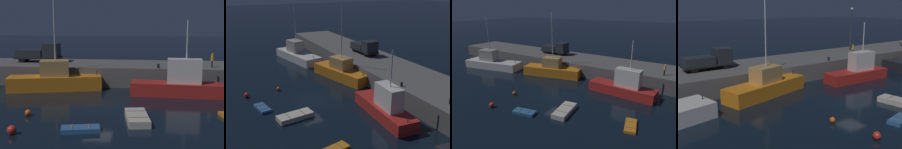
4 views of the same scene
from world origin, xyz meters
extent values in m
plane|color=black|center=(0.00, 0.00, 0.00)|extent=(320.00, 320.00, 0.00)
cube|color=#5B5956|center=(0.00, 13.18, 1.15)|extent=(68.58, 8.52, 2.29)
cube|color=red|center=(7.18, 5.86, 0.67)|extent=(9.28, 3.03, 1.34)
cube|color=silver|center=(7.96, 5.82, 2.57)|extent=(3.44, 1.77, 2.47)
cylinder|color=silver|center=(8.14, 5.81, 5.72)|extent=(0.14, 0.14, 3.84)
cylinder|color=#262626|center=(11.39, 5.63, 1.59)|extent=(0.10, 0.10, 0.50)
cube|color=orange|center=(-5.97, 7.18, 0.79)|extent=(10.55, 5.29, 1.57)
cube|color=tan|center=(-5.97, 7.18, 2.44)|extent=(3.53, 2.83, 1.74)
cylinder|color=silver|center=(-5.88, 7.20, 7.12)|extent=(0.14, 0.14, 7.63)
cylinder|color=#262626|center=(-1.44, 8.36, 1.82)|extent=(0.10, 0.10, 0.50)
cube|color=beige|center=(3.53, -3.08, 0.27)|extent=(2.14, 4.01, 0.53)
cube|color=olive|center=(3.66, -3.91, 0.55)|extent=(1.42, 0.29, 0.04)
cube|color=olive|center=(3.40, -2.25, 0.55)|extent=(1.42, 0.29, 0.04)
cube|color=#2D6099|center=(-0.23, -5.84, 0.16)|extent=(2.83, 1.70, 0.33)
cube|color=olive|center=(0.33, -5.71, 0.35)|extent=(0.30, 1.04, 0.04)
cube|color=olive|center=(-0.80, -5.96, 0.35)|extent=(0.30, 1.04, 0.04)
sphere|color=orange|center=(-5.20, -2.72, 0.26)|extent=(0.51, 0.51, 0.51)
sphere|color=red|center=(-4.66, -6.93, 0.32)|extent=(0.63, 0.63, 0.63)
cylinder|color=black|center=(-8.23, 14.62, 2.74)|extent=(0.90, 0.29, 0.90)
cylinder|color=black|center=(-8.21, 12.76, 2.74)|extent=(0.90, 0.29, 0.90)
cylinder|color=black|center=(-12.07, 14.57, 2.74)|extent=(0.90, 0.29, 0.90)
cylinder|color=black|center=(-12.05, 12.71, 2.74)|extent=(0.90, 0.29, 0.90)
cube|color=black|center=(-10.14, 13.67, 2.87)|extent=(6.03, 2.29, 0.25)
cube|color=#23282D|center=(-8.34, 13.69, 3.87)|extent=(1.95, 2.24, 1.75)
cube|color=#23282D|center=(-11.22, 13.65, 3.45)|extent=(3.51, 2.26, 0.92)
cylinder|color=black|center=(11.63, 10.63, 2.69)|extent=(0.13, 0.13, 0.79)
cylinder|color=black|center=(11.66, 10.93, 2.69)|extent=(0.13, 0.13, 0.79)
cylinder|color=yellow|center=(11.64, 10.78, 3.40)|extent=(0.33, 0.33, 0.65)
sphere|color=beige|center=(11.64, 10.78, 3.85)|extent=(0.19, 0.19, 0.19)
cylinder|color=black|center=(5.47, 9.48, 2.54)|extent=(0.28, 0.28, 0.50)
camera|label=1|loc=(4.25, -25.74, 7.30)|focal=49.64mm
camera|label=2|loc=(29.25, -10.39, 13.91)|focal=43.68mm
camera|label=3|loc=(15.50, -21.03, 11.76)|focal=33.21mm
camera|label=4|loc=(-21.27, -19.25, 9.85)|focal=45.75mm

